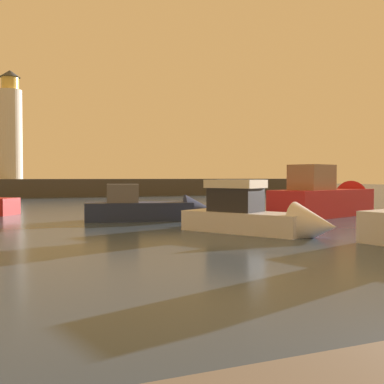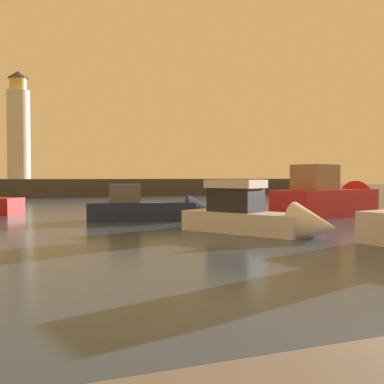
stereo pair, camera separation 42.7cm
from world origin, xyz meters
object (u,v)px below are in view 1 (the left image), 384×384
(motorboat_4, at_px, (154,209))
(motorboat_5, at_px, (262,217))
(motorboat_3, at_px, (333,199))
(lighthouse, at_px, (11,128))

(motorboat_4, distance_m, motorboat_5, 7.67)
(motorboat_3, relative_size, motorboat_4, 1.35)
(motorboat_3, xyz_separation_m, motorboat_4, (-11.01, 1.02, -0.38))
(lighthouse, bearing_deg, motorboat_5, -78.32)
(motorboat_4, bearing_deg, lighthouse, 100.54)
(motorboat_3, bearing_deg, motorboat_4, 174.72)
(lighthouse, bearing_deg, motorboat_3, -64.04)
(lighthouse, bearing_deg, motorboat_4, -79.46)
(motorboat_4, xyz_separation_m, motorboat_5, (2.24, -7.33, 0.08))
(lighthouse, height_order, motorboat_5, lighthouse)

